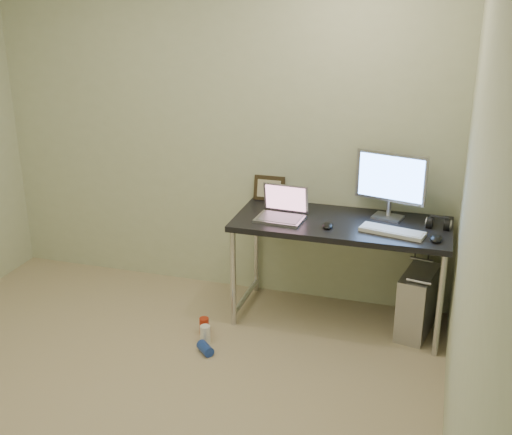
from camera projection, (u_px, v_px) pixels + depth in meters
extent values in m
plane|color=tan|center=(116.00, 416.00, 3.57)|extent=(3.50, 3.50, 0.00)
cube|color=beige|center=(218.00, 130.00, 4.71)|extent=(3.50, 0.02, 2.50)
cube|color=beige|center=(471.00, 244.00, 2.67)|extent=(0.02, 3.50, 2.50)
cube|color=black|center=(342.00, 224.00, 4.34)|extent=(1.45, 0.64, 0.04)
cylinder|color=silver|center=(233.00, 279.00, 4.40)|extent=(0.04, 0.04, 0.71)
cylinder|color=silver|center=(256.00, 248.00, 4.90)|extent=(0.04, 0.04, 0.71)
cylinder|color=silver|center=(440.00, 306.00, 4.03)|extent=(0.04, 0.04, 0.71)
cylinder|color=silver|center=(442.00, 270.00, 4.53)|extent=(0.04, 0.04, 0.71)
cylinder|color=silver|center=(246.00, 297.00, 4.75)|extent=(0.04, 0.56, 0.04)
cylinder|color=silver|center=(437.00, 323.00, 4.38)|extent=(0.04, 0.56, 0.04)
cube|color=silver|center=(417.00, 302.00, 4.36)|extent=(0.27, 0.46, 0.45)
cylinder|color=#A8A7AF|center=(419.00, 282.00, 4.11)|extent=(0.16, 0.05, 0.02)
cylinder|color=#A8A7AF|center=(422.00, 260.00, 4.43)|extent=(0.16, 0.05, 0.02)
cylinder|color=black|center=(415.00, 262.00, 4.56)|extent=(0.01, 0.16, 0.69)
cylinder|color=black|center=(427.00, 267.00, 4.52)|extent=(0.02, 0.11, 0.71)
cylinder|color=red|center=(204.00, 326.00, 4.39)|extent=(0.07, 0.07, 0.12)
cylinder|color=white|center=(205.00, 334.00, 4.28)|extent=(0.08, 0.08, 0.12)
cylinder|color=#1F3CA0|center=(205.00, 348.00, 4.16)|extent=(0.14, 0.14, 0.07)
cube|color=#A8A7AF|center=(280.00, 219.00, 4.35)|extent=(0.33, 0.24, 0.02)
cube|color=slate|center=(280.00, 217.00, 4.35)|extent=(0.29, 0.20, 0.00)
cube|color=#94939B|center=(286.00, 198.00, 4.43)|extent=(0.32, 0.06, 0.20)
cube|color=#8C5769|center=(286.00, 198.00, 4.42)|extent=(0.29, 0.05, 0.18)
cube|color=#A8A7AF|center=(388.00, 217.00, 4.39)|extent=(0.22, 0.19, 0.01)
cylinder|color=#A8A7AF|center=(389.00, 208.00, 4.39)|extent=(0.03, 0.03, 0.11)
cube|color=#A8A7AF|center=(391.00, 177.00, 4.30)|extent=(0.48, 0.15, 0.34)
cube|color=#5489E6|center=(391.00, 178.00, 4.28)|extent=(0.43, 0.11, 0.29)
cube|color=silver|center=(392.00, 232.00, 4.12)|extent=(0.43, 0.22, 0.02)
ellipsoid|color=black|center=(436.00, 237.00, 4.01)|extent=(0.08, 0.13, 0.04)
ellipsoid|color=black|center=(328.00, 224.00, 4.22)|extent=(0.08, 0.12, 0.04)
cylinder|color=black|center=(430.00, 223.00, 4.23)|extent=(0.05, 0.10, 0.09)
cylinder|color=black|center=(447.00, 225.00, 4.20)|extent=(0.05, 0.10, 0.09)
cube|color=black|center=(439.00, 217.00, 4.19)|extent=(0.12, 0.03, 0.01)
cube|color=black|center=(269.00, 188.00, 4.72)|extent=(0.23, 0.07, 0.19)
cylinder|color=silver|center=(297.00, 198.00, 4.66)|extent=(0.01, 0.01, 0.09)
cylinder|color=silver|center=(297.00, 190.00, 4.64)|extent=(0.05, 0.04, 0.04)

